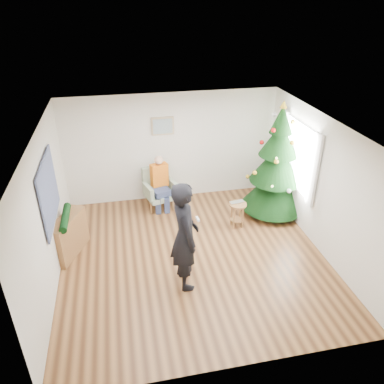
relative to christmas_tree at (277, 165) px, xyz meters
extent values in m
plane|color=brown|center=(-2.15, -1.30, -1.18)|extent=(5.00, 5.00, 0.00)
plane|color=white|center=(-2.15, -1.30, 1.42)|extent=(5.00, 5.00, 0.00)
plane|color=silver|center=(-2.15, 1.20, 0.12)|extent=(5.00, 0.00, 5.00)
plane|color=silver|center=(-2.15, -3.80, 0.12)|extent=(5.00, 0.00, 5.00)
plane|color=silver|center=(-4.65, -1.30, 0.12)|extent=(0.00, 5.00, 5.00)
plane|color=silver|center=(0.35, -1.30, 0.12)|extent=(0.00, 5.00, 5.00)
cube|color=white|center=(0.32, -0.30, 0.32)|extent=(0.04, 1.30, 1.40)
cube|color=white|center=(0.29, -1.05, 0.32)|extent=(0.05, 0.25, 1.50)
cube|color=white|center=(0.29, 0.45, 0.32)|extent=(0.05, 0.25, 1.50)
cylinder|color=#3F2816|center=(0.00, 0.00, -1.01)|extent=(0.11, 0.11, 0.33)
cone|color=black|center=(0.00, 0.00, -0.57)|extent=(1.45, 1.45, 0.95)
cone|color=black|center=(0.00, 0.00, 0.05)|extent=(1.16, 1.16, 0.83)
cone|color=black|center=(0.00, 0.00, 0.60)|extent=(0.85, 0.85, 0.72)
cone|color=black|center=(0.00, 0.00, 1.05)|extent=(0.49, 0.49, 0.61)
cone|color=gold|center=(0.00, 0.00, 1.36)|extent=(0.16, 0.16, 0.16)
cylinder|color=brown|center=(-1.00, -0.45, -0.63)|extent=(0.38, 0.38, 0.04)
cylinder|color=brown|center=(-1.00, -0.45, -1.01)|extent=(0.29, 0.29, 0.02)
imported|color=silver|center=(-1.00, -0.45, -0.60)|extent=(0.34, 0.25, 0.02)
cube|color=gray|center=(-2.51, 0.70, -0.85)|extent=(0.79, 0.76, 0.12)
cube|color=gray|center=(-2.59, 0.97, -0.51)|extent=(0.66, 0.29, 0.60)
cube|color=gray|center=(-2.81, 0.62, -0.69)|extent=(0.23, 0.52, 0.30)
cube|color=gray|center=(-2.22, 0.78, -0.69)|extent=(0.23, 0.52, 0.30)
cube|color=navy|center=(-2.51, 0.63, -0.72)|extent=(0.46, 0.48, 0.14)
cube|color=orange|center=(-2.51, 0.83, -0.39)|extent=(0.43, 0.30, 0.55)
sphere|color=tan|center=(-2.51, 0.81, -0.01)|extent=(0.20, 0.20, 0.20)
imported|color=black|center=(-2.44, -1.98, -0.19)|extent=(0.52, 0.75, 1.97)
cube|color=white|center=(-2.23, -2.01, 0.14)|extent=(0.04, 0.13, 0.04)
cube|color=brown|center=(-4.48, -0.70, -0.78)|extent=(0.68, 1.04, 0.80)
cylinder|color=black|center=(-4.48, -0.70, -0.36)|extent=(0.14, 0.90, 0.14)
cube|color=black|center=(-4.61, -1.00, 0.37)|extent=(0.03, 1.50, 1.15)
cube|color=tan|center=(-2.35, 1.17, 0.67)|extent=(0.52, 0.03, 0.42)
cube|color=gray|center=(-2.35, 1.15, 0.67)|extent=(0.44, 0.02, 0.34)
camera|label=1|loc=(-3.35, -6.99, 3.40)|focal=35.00mm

